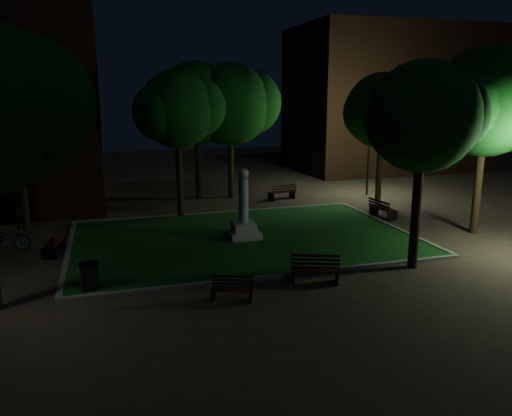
{
  "coord_description": "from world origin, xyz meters",
  "views": [
    {
      "loc": [
        -5.83,
        -19.25,
        6.55
      ],
      "look_at": [
        0.29,
        1.0,
        1.66
      ],
      "focal_mm": 35.0,
      "sensor_mm": 36.0,
      "label": 1
    }
  ],
  "objects": [
    {
      "name": "bench_near_left",
      "position": [
        -2.19,
        -4.59,
        0.36
      ],
      "size": [
        1.48,
        0.98,
        0.77
      ],
      "rotation": [
        0.0,
        0.0,
        -0.39
      ],
      "color": "black",
      "rests_on": "ground"
    },
    {
      "name": "trash_bin",
      "position": [
        -6.64,
        -2.49,
        0.51
      ],
      "size": [
        0.69,
        0.69,
        1.0
      ],
      "color": "black",
      "rests_on": "ground"
    },
    {
      "name": "bicycle",
      "position": [
        -10.08,
        3.42,
        0.51
      ],
      "size": [
        2.06,
        1.22,
        1.02
      ],
      "primitive_type": "imported",
      "rotation": [
        0.0,
        0.0,
        1.27
      ],
      "color": "black",
      "rests_on": "ground"
    },
    {
      "name": "tree_north_wl",
      "position": [
        -2.04,
        7.09,
        5.7
      ],
      "size": [
        4.92,
        4.01,
        7.72
      ],
      "color": "black",
      "rests_on": "ground"
    },
    {
      "name": "ground",
      "position": [
        0.0,
        0.0,
        0.0
      ],
      "size": [
        80.0,
        80.0,
        0.0
      ],
      "primitive_type": "plane",
      "color": "#463428"
    },
    {
      "name": "bench_right_side",
      "position": [
        8.18,
        3.71,
        0.46
      ],
      "size": [
        0.82,
        1.85,
        0.98
      ],
      "rotation": [
        0.0,
        0.0,
        1.68
      ],
      "color": "black",
      "rests_on": "ground"
    },
    {
      "name": "bench_left_side",
      "position": [
        -8.11,
        2.16,
        0.43
      ],
      "size": [
        0.86,
        1.75,
        0.92
      ],
      "rotation": [
        0.0,
        0.0,
        -1.74
      ],
      "color": "black",
      "rests_on": "ground"
    },
    {
      "name": "tree_far_north",
      "position": [
        -0.14,
        11.82,
        5.93
      ],
      "size": [
        6.22,
        5.08,
        8.47
      ],
      "color": "black",
      "rests_on": "ground"
    },
    {
      "name": "building_far",
      "position": [
        18.0,
        20.0,
        6.0
      ],
      "size": [
        16.0,
        10.0,
        12.0
      ],
      "primitive_type": "cube",
      "color": "#422113",
      "rests_on": "ground"
    },
    {
      "name": "bench_near_right",
      "position": [
        1.0,
        -3.9,
        0.45
      ],
      "size": [
        1.84,
        1.2,
        0.96
      ],
      "rotation": [
        0.0,
        0.0,
        -0.38
      ],
      "color": "black",
      "rests_on": "ground"
    },
    {
      "name": "tree_nw",
      "position": [
        -9.66,
        6.54,
        6.6
      ],
      "size": [
        5.51,
        4.5,
        8.86
      ],
      "color": "black",
      "rests_on": "ground"
    },
    {
      "name": "tree_se",
      "position": [
        5.28,
        -3.58,
        5.7
      ],
      "size": [
        4.97,
        4.06,
        7.74
      ],
      "color": "black",
      "rests_on": "ground"
    },
    {
      "name": "lawn_kerb",
      "position": [
        0.0,
        2.0,
        0.06
      ],
      "size": [
        15.4,
        10.4,
        0.12
      ],
      "color": "slate",
      "rests_on": "ground"
    },
    {
      "name": "bench_far_side",
      "position": [
        4.63,
        9.62,
        0.46
      ],
      "size": [
        1.88,
        1.02,
        0.98
      ],
      "rotation": [
        0.0,
        0.0,
        3.37
      ],
      "color": "black",
      "rests_on": "ground"
    },
    {
      "name": "tree_north_er",
      "position": [
        1.83,
        11.17,
        5.85
      ],
      "size": [
        6.21,
        5.07,
        8.39
      ],
      "color": "black",
      "rests_on": "ground"
    },
    {
      "name": "lawn",
      "position": [
        0.0,
        2.0,
        0.04
      ],
      "size": [
        15.0,
        10.0,
        0.08
      ],
      "primitive_type": "cube",
      "color": "#154916",
      "rests_on": "ground"
    },
    {
      "name": "tree_east",
      "position": [
        10.95,
        -0.21,
        6.16
      ],
      "size": [
        6.12,
        4.99,
        8.66
      ],
      "color": "black",
      "rests_on": "ground"
    },
    {
      "name": "monument",
      "position": [
        0.0,
        2.0,
        0.96
      ],
      "size": [
        1.4,
        1.4,
        3.2
      ],
      "color": "#ACA79E",
      "rests_on": "lawn"
    },
    {
      "name": "lamppost_ne",
      "position": [
        10.48,
        9.48,
        3.29
      ],
      "size": [
        1.18,
        0.28,
        4.76
      ],
      "color": "black",
      "rests_on": "ground"
    },
    {
      "name": "tree_ne",
      "position": [
        9.98,
        7.04,
        5.54
      ],
      "size": [
        5.42,
        4.43,
        7.76
      ],
      "color": "black",
      "rests_on": "ground"
    }
  ]
}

